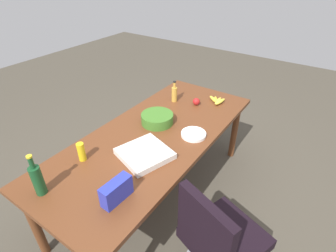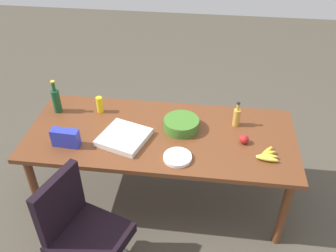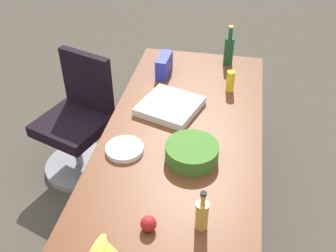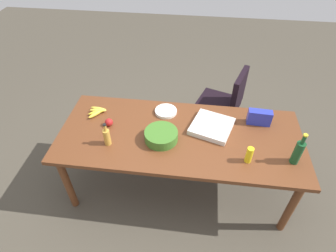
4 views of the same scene
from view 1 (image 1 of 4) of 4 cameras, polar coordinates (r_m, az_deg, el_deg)
name	(u,v)px [view 1 (image 1 of 4)]	position (r m, az deg, el deg)	size (l,w,h in m)	color
ground_plane	(156,194)	(2.84, -2.54, -14.44)	(10.00, 10.00, 0.00)	#494237
conference_table	(155,141)	(2.38, -2.94, -3.18)	(2.25, 0.96, 0.76)	brown
office_chair	(218,248)	(2.05, 10.86, -24.61)	(0.61, 0.61, 0.95)	gray
banana_bunch	(217,101)	(2.88, 10.58, 5.46)	(0.17, 0.19, 0.04)	yellow
salad_bowl	(157,119)	(2.47, -2.35, 1.62)	(0.30, 0.30, 0.09)	#3D7025
pizza_box	(145,154)	(2.08, -5.08, -5.98)	(0.36, 0.36, 0.05)	silver
apple_red	(196,102)	(2.80, 6.16, 5.29)	(0.08, 0.08, 0.08)	#AC1D1D
mustard_bottle	(81,152)	(2.12, -18.28, -5.34)	(0.06, 0.06, 0.15)	yellow
dressing_bottle	(174,94)	(2.84, 1.39, 7.03)	(0.07, 0.07, 0.23)	gold
wine_bottle	(37,179)	(1.92, -26.47, -10.29)	(0.08, 0.08, 0.32)	#174723
paper_plate_stack	(194,134)	(2.32, 5.56, -1.79)	(0.22, 0.22, 0.03)	white
chip_bag_blue	(116,191)	(1.75, -11.12, -13.66)	(0.22, 0.08, 0.15)	#2835B3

